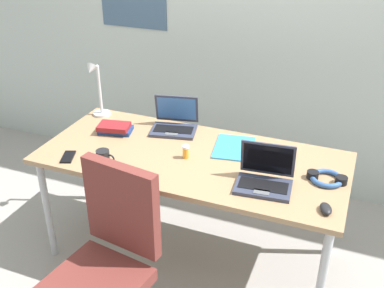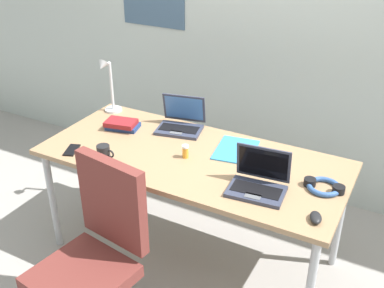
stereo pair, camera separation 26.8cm
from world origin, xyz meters
TOP-DOWN VIEW (x-y plane):
  - ground_plane at (0.00, 0.00)m, footprint 12.00×12.00m
  - wall_back at (-0.00, 1.10)m, footprint 6.00×0.13m
  - desk at (0.00, 0.00)m, footprint 1.80×0.80m
  - desk_lamp at (-0.80, 0.28)m, footprint 0.12×0.18m
  - laptop_near_mouse at (0.47, -0.15)m, footprint 0.31×0.26m
  - laptop_mid_desk at (-0.23, 0.28)m, footprint 0.33×0.29m
  - computer_mouse at (0.80, -0.26)m, footprint 0.08×0.11m
  - cell_phone at (-0.67, -0.29)m, footprint 0.11×0.15m
  - headphones at (0.77, 0.02)m, footprint 0.21×0.18m
  - pill_bottle at (-0.03, -0.03)m, footprint 0.04×0.04m
  - book_stack at (-0.58, 0.10)m, footprint 0.23×0.18m
  - paper_folder_back_left at (0.20, 0.18)m, footprint 0.28×0.34m
  - coffee_mug at (-0.43, -0.27)m, footprint 0.11×0.08m
  - office_chair at (-0.17, -0.75)m, footprint 0.52×0.57m

SIDE VIEW (x-z plane):
  - ground_plane at x=0.00m, z-range 0.00..0.00m
  - office_chair at x=-0.17m, z-range -0.09..0.88m
  - desk at x=0.00m, z-range 0.31..1.05m
  - paper_folder_back_left at x=0.20m, z-range 0.74..0.75m
  - cell_phone at x=-0.67m, z-range 0.74..0.75m
  - headphones at x=0.77m, z-range 0.74..0.78m
  - computer_mouse at x=0.80m, z-range 0.74..0.77m
  - book_stack at x=-0.58m, z-range 0.74..0.80m
  - pill_bottle at x=-0.03m, z-range 0.74..0.82m
  - laptop_mid_desk at x=-0.23m, z-range 0.68..0.89m
  - coffee_mug at x=-0.43m, z-range 0.74..0.83m
  - laptop_near_mouse at x=0.47m, z-range 0.68..0.89m
  - desk_lamp at x=-0.80m, z-range 0.74..1.14m
  - wall_back at x=0.00m, z-range 0.00..2.60m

